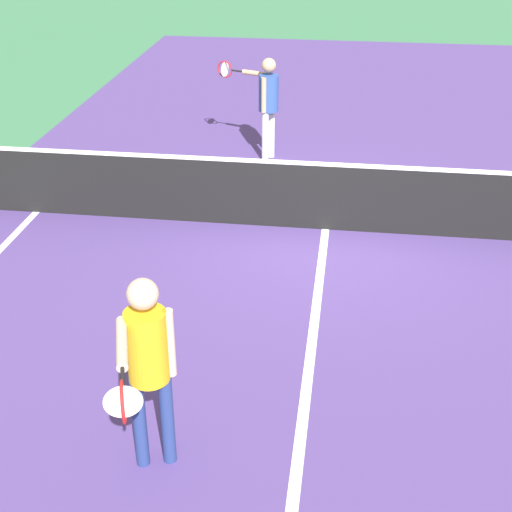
% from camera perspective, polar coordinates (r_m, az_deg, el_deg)
% --- Properties ---
extents(ground_plane, '(60.00, 60.00, 0.00)m').
position_cam_1_polar(ground_plane, '(9.90, 5.47, 2.10)').
color(ground_plane, '#38724C').
extents(court_surface_inbounds, '(10.62, 24.40, 0.00)m').
position_cam_1_polar(court_surface_inbounds, '(9.90, 5.47, 2.11)').
color(court_surface_inbounds, '#4C387A').
rests_on(court_surface_inbounds, ground_plane).
extents(line_center_service, '(0.10, 6.40, 0.01)m').
position_cam_1_polar(line_center_service, '(7.16, 4.12, -9.09)').
color(line_center_service, white).
rests_on(line_center_service, ground_plane).
extents(net, '(9.77, 0.09, 1.07)m').
position_cam_1_polar(net, '(9.70, 5.60, 4.72)').
color(net, '#33383D').
rests_on(net, ground_plane).
extents(player_near, '(0.44, 1.24, 1.73)m').
position_cam_1_polar(player_near, '(5.58, -8.51, -7.78)').
color(player_near, navy).
rests_on(player_near, ground_plane).
extents(player_far, '(1.09, 0.80, 1.68)m').
position_cam_1_polar(player_far, '(12.03, 0.87, 12.34)').
color(player_far, white).
rests_on(player_far, ground_plane).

